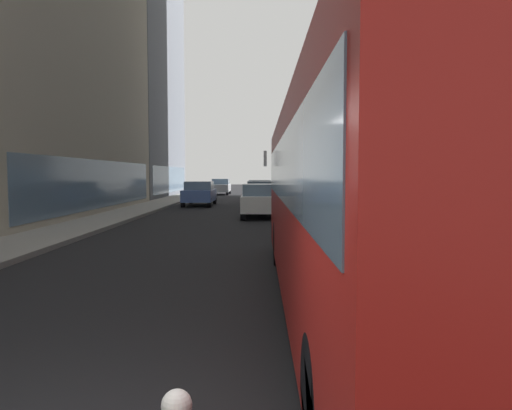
{
  "coord_description": "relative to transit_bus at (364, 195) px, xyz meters",
  "views": [
    {
      "loc": [
        1.2,
        -2.61,
        2.09
      ],
      "look_at": [
        1.12,
        8.09,
        1.4
      ],
      "focal_mm": 33.4,
      "sensor_mm": 36.0,
      "label": 1
    }
  ],
  "objects": [
    {
      "name": "ground_plane",
      "position": [
        -2.8,
        30.3,
        -1.78
      ],
      "size": [
        120.0,
        120.0,
        0.0
      ],
      "primitive_type": "plane",
      "color": "black"
    },
    {
      "name": "car_blue_hatchback",
      "position": [
        -5.6,
        24.26,
        -0.95
      ],
      "size": [
        1.89,
        4.38,
        1.62
      ],
      "color": "#4C6BB7",
      "rests_on": "ground"
    },
    {
      "name": "car_black_suv",
      "position": [
        -1.6,
        25.56,
        -0.95
      ],
      "size": [
        1.79,
        4.52,
        1.62
      ],
      "color": "black",
      "rests_on": "ground"
    },
    {
      "name": "car_red_coupe",
      "position": [
        -1.6,
        30.9,
        -0.95
      ],
      "size": [
        1.88,
        4.38,
        1.62
      ],
      "color": "red",
      "rests_on": "ground"
    },
    {
      "name": "sidewalk_right",
      "position": [
        2.9,
        30.3,
        -1.7
      ],
      "size": [
        2.4,
        110.0,
        0.15
      ],
      "primitive_type": "cube",
      "color": "#ADA89E",
      "rests_on": "ground"
    },
    {
      "name": "building_left_far",
      "position": [
        -14.7,
        37.84,
        16.34
      ],
      "size": [
        9.37,
        17.39,
        36.26
      ],
      "color": "slate",
      "rests_on": "ground"
    },
    {
      "name": "car_white_van",
      "position": [
        -1.6,
        15.77,
        -0.96
      ],
      "size": [
        1.73,
        4.14,
        1.62
      ],
      "color": "silver",
      "rests_on": "ground"
    },
    {
      "name": "sidewalk_left",
      "position": [
        -8.5,
        30.3,
        -1.7
      ],
      "size": [
        2.4,
        110.0,
        0.15
      ],
      "primitive_type": "cube",
      "color": "gray",
      "rests_on": "ground"
    },
    {
      "name": "building_right_far",
      "position": [
        9.1,
        36.23,
        15.57
      ],
      "size": [
        8.95,
        14.99,
        34.72
      ],
      "color": "#A0937F",
      "rests_on": "ground"
    },
    {
      "name": "car_silver_sedan",
      "position": [
        -5.6,
        41.7,
        -0.95
      ],
      "size": [
        1.79,
        4.71,
        1.62
      ],
      "color": "#B7BABF",
      "rests_on": "ground"
    },
    {
      "name": "transit_bus",
      "position": [
        0.0,
        0.0,
        0.0
      ],
      "size": [
        2.78,
        11.53,
        3.05
      ],
      "color": "red",
      "rests_on": "ground"
    }
  ]
}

